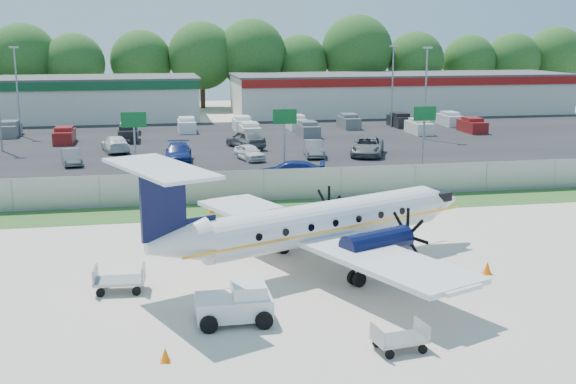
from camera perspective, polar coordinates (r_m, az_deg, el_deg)
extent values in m
plane|color=beige|center=(32.18, 2.03, -6.26)|extent=(170.00, 170.00, 0.00)
cube|color=#2D561E|center=(43.51, -1.49, -1.29)|extent=(170.00, 4.00, 0.02)
cube|color=black|center=(50.26, -2.80, 0.56)|extent=(170.00, 8.00, 0.02)
cube|color=black|center=(70.80, -5.22, 3.97)|extent=(170.00, 32.00, 0.02)
cube|color=gray|center=(45.21, -1.92, 0.52)|extent=(120.00, 0.02, 1.90)
cube|color=gray|center=(45.02, -1.92, 1.74)|extent=(120.00, 0.06, 0.06)
cube|color=gray|center=(45.42, -1.91, -0.65)|extent=(120.00, 0.06, 0.06)
cube|color=beige|center=(93.63, -21.55, 6.74)|extent=(46.00, 12.00, 5.00)
cube|color=#474749|center=(93.45, -21.67, 8.33)|extent=(46.40, 12.40, 0.24)
cube|color=beige|center=(97.74, 8.88, 7.64)|extent=(44.00, 12.00, 5.00)
cube|color=#474749|center=(97.57, 8.93, 9.18)|extent=(44.40, 12.40, 0.24)
cube|color=maroon|center=(91.89, 10.21, 8.56)|extent=(44.00, 0.20, 1.00)
cylinder|color=gray|center=(53.30, -12.01, 3.70)|extent=(0.14, 0.14, 5.00)
cube|color=#0C5923|center=(52.92, -12.10, 5.60)|extent=(1.80, 0.08, 1.10)
cylinder|color=gray|center=(54.19, -0.28, 4.11)|extent=(0.14, 0.14, 5.00)
cube|color=#0C5923|center=(53.82, -0.25, 5.99)|extent=(1.80, 0.08, 1.10)
cylinder|color=gray|center=(57.23, 10.64, 4.34)|extent=(0.14, 0.14, 5.00)
cube|color=#0C5923|center=(56.87, 10.77, 6.11)|extent=(1.80, 0.08, 1.10)
cylinder|color=gray|center=(73.08, 10.82, 7.61)|extent=(0.18, 0.18, 9.00)
cube|color=gray|center=(72.87, 10.96, 11.13)|extent=(0.90, 0.35, 0.18)
cylinder|color=gray|center=(79.03, -20.60, 7.39)|extent=(0.18, 0.18, 9.00)
cube|color=gray|center=(78.83, -20.85, 10.64)|extent=(0.90, 0.35, 0.18)
cylinder|color=gray|center=(82.43, 8.25, 8.21)|extent=(0.18, 0.18, 9.00)
cube|color=gray|center=(82.24, 8.35, 11.34)|extent=(0.90, 0.35, 0.18)
cylinder|color=silver|center=(32.27, 2.99, -2.35)|extent=(11.85, 6.47, 1.84)
cone|color=silver|center=(36.89, 11.85, -0.73)|extent=(2.68, 2.53, 1.84)
cone|color=silver|center=(28.56, -8.82, -4.04)|extent=(3.04, 2.69, 1.84)
cube|color=black|center=(36.68, 11.66, -0.25)|extent=(1.30, 1.50, 0.44)
cube|color=silver|center=(32.13, 2.29, -3.40)|extent=(9.58, 16.89, 0.21)
cylinder|color=black|center=(30.63, 7.03, -3.99)|extent=(3.45, 2.28, 1.07)
cylinder|color=black|center=(34.90, 0.97, -1.87)|extent=(3.45, 2.28, 1.07)
cube|color=black|center=(27.94, -9.83, -0.95)|extent=(1.76, 0.89, 2.81)
cube|color=silver|center=(27.62, -10.12, 1.86)|extent=(4.51, 6.44, 0.14)
cylinder|color=gray|center=(35.82, 9.42, -3.42)|extent=(0.12, 0.12, 1.26)
cylinder|color=black|center=(35.92, 9.40, -3.97)|extent=(0.57, 0.37, 0.54)
cylinder|color=black|center=(30.39, 5.44, -6.82)|extent=(0.72, 0.60, 0.62)
cylinder|color=black|center=(34.68, -0.49, -4.33)|extent=(0.72, 0.60, 0.62)
cube|color=silver|center=(26.60, -4.31, -8.99)|extent=(2.73, 1.64, 0.76)
cube|color=silver|center=(26.45, -3.15, -7.71)|extent=(1.20, 1.42, 0.54)
cube|color=black|center=(26.50, -2.09, -7.61)|extent=(0.20, 1.20, 0.44)
cylinder|color=black|center=(25.83, -6.28, -10.35)|extent=(0.65, 0.24, 0.65)
cylinder|color=black|center=(27.41, -6.57, -8.99)|extent=(0.65, 0.24, 0.65)
cylinder|color=black|center=(26.03, -1.91, -10.09)|extent=(0.65, 0.24, 0.65)
cylinder|color=black|center=(27.60, -2.46, -8.77)|extent=(0.65, 0.24, 0.65)
cube|color=gray|center=(24.63, 8.82, -11.44)|extent=(1.86, 1.28, 0.10)
cube|color=gray|center=(24.17, 7.10, -11.19)|extent=(0.22, 1.03, 0.52)
cube|color=gray|center=(24.90, 10.54, -10.59)|extent=(0.22, 1.03, 0.52)
cylinder|color=black|center=(24.08, 8.05, -12.60)|extent=(0.32, 0.15, 0.31)
cylinder|color=black|center=(24.85, 7.03, -11.75)|extent=(0.32, 0.15, 0.31)
cylinder|color=black|center=(24.62, 10.60, -12.11)|extent=(0.32, 0.15, 0.31)
cylinder|color=black|center=(25.37, 9.52, -11.31)|extent=(0.32, 0.15, 0.31)
cube|color=gray|center=(30.34, -13.16, -6.85)|extent=(2.10, 1.35, 0.12)
cube|color=gray|center=(30.37, -15.00, -6.33)|extent=(0.16, 1.22, 0.61)
cube|color=gray|center=(30.15, -11.37, -6.28)|extent=(0.16, 1.22, 0.61)
cylinder|color=black|center=(30.00, -14.60, -7.70)|extent=(0.37, 0.15, 0.36)
cylinder|color=black|center=(31.04, -14.34, -7.01)|extent=(0.37, 0.15, 0.36)
cylinder|color=black|center=(29.84, -11.88, -7.67)|extent=(0.37, 0.15, 0.36)
cylinder|color=black|center=(30.88, -11.72, -6.97)|extent=(0.37, 0.15, 0.36)
cone|color=#FF6908|center=(32.89, 15.48, -5.78)|extent=(0.38, 0.38, 0.56)
cube|color=#FF6908|center=(32.97, 15.45, -6.22)|extent=(0.40, 0.40, 0.03)
cone|color=#FF6908|center=(23.98, -9.67, -12.54)|extent=(0.32, 0.32, 0.48)
cube|color=#FF6908|center=(24.07, -9.65, -13.04)|extent=(0.34, 0.34, 0.03)
cone|color=#FF6908|center=(42.65, -6.07, -1.23)|extent=(0.40, 0.40, 0.60)
cube|color=#FF6908|center=(42.72, -6.06, -1.60)|extent=(0.42, 0.42, 0.03)
imported|color=navy|center=(51.35, 0.09, 0.82)|extent=(5.46, 3.25, 1.48)
imported|color=#595B5E|center=(55.93, 21.07, 0.94)|extent=(4.41, 2.62, 1.37)
imported|color=#595B5E|center=(60.55, -16.69, 2.06)|extent=(2.08, 4.17, 1.31)
imported|color=navy|center=(59.89, -8.66, 2.34)|extent=(2.52, 5.43, 1.54)
imported|color=silver|center=(60.29, -3.05, 2.53)|extent=(2.57, 4.15, 1.32)
imported|color=#595B5E|center=(61.91, 2.05, 2.80)|extent=(2.03, 4.47, 1.42)
imported|color=#595B5E|center=(62.92, 6.28, 2.89)|extent=(4.45, 6.22, 1.57)
imported|color=silver|center=(66.31, -13.46, 3.10)|extent=(2.92, 5.24, 1.44)
imported|color=#595B5E|center=(66.78, -3.37, 3.49)|extent=(3.63, 5.36, 1.70)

